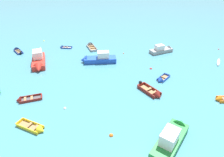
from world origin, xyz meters
TOP-DOWN VIEW (x-y plane):
  - motor_launch_blue_center at (-3.49, 27.59)m, footprint 6.99×3.22m
  - rowboat_yellow_cluster_inner at (-7.29, 9.33)m, footprint 3.91×2.19m
  - rowboat_maroon_far_left at (6.47, 17.89)m, footprint 3.78×3.98m
  - rowboat_grey_midfield_left at (-6.55, 35.15)m, footprint 3.26×4.46m
  - rowboat_deep_blue_far_right at (-21.84, 30.89)m, footprint 3.21×3.11m
  - motor_launch_red_back_row_right at (-14.18, 25.10)m, footprint 4.76×7.32m
  - kayak_white_near_left at (19.51, 29.92)m, footprint 1.78×3.38m
  - rowboat_orange_back_row_center at (15.88, 17.59)m, footprint 3.75×1.66m
  - rowboat_blue_near_camera at (7.97, 21.95)m, footprint 2.55×3.10m
  - motor_launch_green_foreground_center at (7.77, 9.39)m, footprint 4.90×6.78m
  - rowboat_maroon_far_back at (-11.48, 14.32)m, footprint 3.57×2.50m
  - motor_launch_grey_outer_right at (9.41, 33.90)m, footprint 5.55×4.17m
  - rowboat_deep_blue_midfield_right at (-12.50, 33.77)m, footprint 2.73×1.03m
  - mooring_buoy_central at (1.18, 32.22)m, footprint 0.29×0.29m
  - mooring_buoy_between_boats_right at (-17.53, 32.95)m, footprint 0.34×0.34m
  - mooring_buoy_near_foreground at (1.31, 9.47)m, footprint 0.46×0.46m
  - mooring_buoy_between_boats_left at (-5.29, 13.37)m, footprint 0.39×0.39m
  - mooring_buoy_outer_edge at (-18.63, 37.45)m, footprint 0.36×0.36m
  - mooring_buoy_far_field at (21.91, 36.88)m, footprint 0.30×0.30m
  - mooring_buoy_midfield at (6.54, 25.89)m, footprint 0.44×0.44m

SIDE VIEW (x-z plane):
  - mooring_buoy_central at x=1.18m, z-range -0.14..0.14m
  - mooring_buoy_between_boats_right at x=-17.53m, z-range -0.17..0.17m
  - mooring_buoy_near_foreground at x=1.31m, z-range -0.23..0.23m
  - mooring_buoy_between_boats_left at x=-5.29m, z-range -0.20..0.20m
  - mooring_buoy_outer_edge at x=-18.63m, z-range -0.18..0.18m
  - mooring_buoy_far_field at x=21.91m, z-range -0.15..0.15m
  - mooring_buoy_midfield at x=6.54m, z-range -0.22..0.22m
  - rowboat_deep_blue_midfield_right at x=-12.50m, z-range -0.34..0.57m
  - kayak_white_near_left at x=19.51m, z-range -0.01..0.32m
  - rowboat_deep_blue_far_right at x=-21.84m, z-range -0.35..0.67m
  - rowboat_maroon_far_back at x=-11.48m, z-range -0.39..0.73m
  - rowboat_blue_near_camera at x=7.97m, z-range -0.34..0.68m
  - rowboat_orange_back_row_center at x=15.88m, z-range -0.36..0.72m
  - rowboat_yellow_cluster_inner at x=-7.29m, z-range -0.34..0.71m
  - rowboat_grey_midfield_left at x=-6.55m, z-range -0.49..0.88m
  - rowboat_maroon_far_left at x=6.47m, z-range -0.44..0.91m
  - motor_launch_grey_outer_right at x=9.41m, z-range -0.46..1.59m
  - motor_launch_blue_center at x=-3.49m, z-range -0.55..1.90m
  - motor_launch_green_foreground_center at x=7.77m, z-range -0.58..2.05m
  - motor_launch_red_back_row_right at x=-14.18m, z-range -0.63..2.14m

